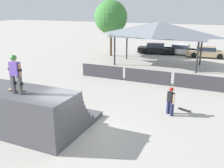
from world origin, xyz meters
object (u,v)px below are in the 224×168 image
Objects in this scene: parked_car_white at (181,50)px; parked_car_tan at (206,52)px; skateboard_on_deck at (16,90)px; tree_beside_pavilion at (111,17)px; skater_on_deck at (15,72)px; skateboard_on_ground at (185,110)px; bystander_walking at (171,99)px; parked_car_black at (156,49)px.

parked_car_white and parked_car_tan have the same top height.
tree_beside_pavilion reaches higher than skateboard_on_deck.
skater_on_deck reaches higher than parked_car_white.
tree_beside_pavilion is (-10.62, 13.44, 4.45)m from skateboard_on_ground.
bystander_walking is 0.33× the size of parked_car_black.
skateboard_on_ground is at bearing -51.68° from tree_beside_pavilion.
parked_car_black is at bearing -164.88° from parked_car_white.
parked_car_tan is at bearing -9.25° from parked_car_black.
skateboard_on_ground is (6.67, 5.74, -2.07)m from skateboard_on_deck.
parked_car_white is at bearing 81.77° from skater_on_deck.
parked_car_black is at bearing -30.44° from bystander_walking.
tree_beside_pavilion is 1.38× the size of parked_car_tan.
parked_car_tan is (0.61, 17.92, -0.32)m from bystander_walking.
skateboard_on_ground is at bearing 27.86° from skateboard_on_deck.
bystander_walking is 2.02× the size of skateboard_on_ground.
tree_beside_pavilion is 7.03m from parked_car_black.
skateboard_on_ground is (6.35, 6.00, -2.99)m from skater_on_deck.
bystander_walking is at bearing -82.96° from parked_car_black.
tree_beside_pavilion is at bearing 88.78° from skateboard_on_deck.
skateboard_on_deck is 7.83m from bystander_walking.
skater_on_deck is 0.27× the size of tree_beside_pavilion.
skater_on_deck is 2.17× the size of skateboard_on_deck.
parked_car_white is at bearing 122.80° from skateboard_on_ground.
skater_on_deck is at bearing -111.09° from parked_car_tan.
tree_beside_pavilion is (-9.95, 14.30, 3.58)m from bystander_walking.
skateboard_on_deck reaches higher than skateboard_on_ground.
skater_on_deck is 24.03m from parked_car_tan.
parked_car_tan is at bearing 74.49° from skater_on_deck.
bystander_walking is at bearing -104.99° from skateboard_on_ground.
skateboard_on_deck reaches higher than parked_car_white.
skateboard_on_ground is 17.07m from parked_car_tan.
skater_on_deck is 1.01m from skateboard_on_deck.
skateboard_on_ground is 17.70m from tree_beside_pavilion.
parked_car_black is 3.05m from parked_car_white.
tree_beside_pavilion is 9.53m from parked_car_white.
skater_on_deck is 2.19× the size of skateboard_on_ground.
skateboard_on_deck is 0.50× the size of bystander_walking.
skater_on_deck is 0.36× the size of parked_car_black.
bystander_walking is 18.67m from parked_car_black.
parked_car_black and parked_car_white have the same top height.
skateboard_on_ground is 0.18× the size of parked_car_white.
parked_car_black is at bearing 174.49° from parked_car_tan.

